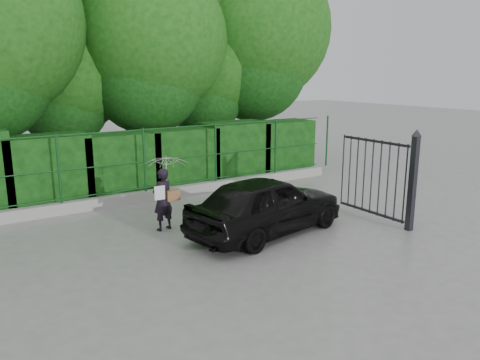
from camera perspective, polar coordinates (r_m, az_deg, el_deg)
ground at (r=9.60m, az=-3.48°, el=-9.01°), size 80.00×80.00×0.00m
kerb at (r=13.46m, az=-12.96°, el=-2.16°), size 14.00×0.25×0.30m
fence at (r=13.31m, az=-12.29°, el=2.33°), size 14.13×0.06×1.80m
hedge at (r=14.17m, az=-14.97°, el=1.95°), size 14.20×1.20×2.19m
trees at (r=16.48m, az=-13.94°, el=16.19°), size 17.10×6.15×8.08m
gate at (r=11.63m, az=18.46°, el=0.38°), size 0.22×2.33×2.36m
woman at (r=10.91m, az=-9.00°, el=-0.13°), size 0.99×1.01×1.73m
car at (r=10.60m, az=3.28°, el=-3.00°), size 4.19×2.28×1.35m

